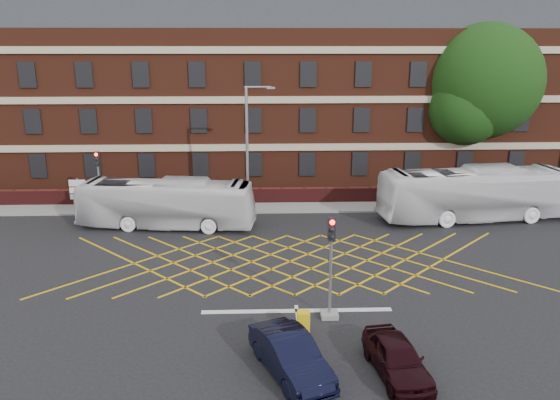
{
  "coord_description": "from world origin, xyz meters",
  "views": [
    {
      "loc": [
        -1.41,
        -24.24,
        10.66
      ],
      "look_at": [
        -0.54,
        1.5,
        3.45
      ],
      "focal_mm": 35.0,
      "sensor_mm": 36.0,
      "label": 1
    }
  ],
  "objects_px": {
    "bus_left": "(166,203)",
    "direction_signs": "(78,191)",
    "car_navy": "(290,355)",
    "street_lamp": "(249,176)",
    "car_maroon": "(397,358)",
    "bus_right": "(475,194)",
    "traffic_light_near": "(330,277)",
    "traffic_light_far": "(100,190)",
    "utility_cabinet": "(303,323)",
    "deciduous_tree": "(483,89)"
  },
  "relations": [
    {
      "from": "bus_right",
      "to": "car_maroon",
      "type": "height_order",
      "value": "bus_right"
    },
    {
      "from": "traffic_light_far",
      "to": "utility_cabinet",
      "type": "distance_m",
      "value": 19.89
    },
    {
      "from": "street_lamp",
      "to": "utility_cabinet",
      "type": "bearing_deg",
      "value": -80.88
    },
    {
      "from": "car_maroon",
      "to": "traffic_light_far",
      "type": "xyz_separation_m",
      "value": [
        -14.99,
        18.56,
        1.13
      ]
    },
    {
      "from": "bus_left",
      "to": "car_maroon",
      "type": "xyz_separation_m",
      "value": [
        10.32,
        -16.15,
        -0.86
      ]
    },
    {
      "from": "bus_left",
      "to": "car_maroon",
      "type": "relative_size",
      "value": 2.87
    },
    {
      "from": "traffic_light_near",
      "to": "street_lamp",
      "type": "bearing_deg",
      "value": 104.78
    },
    {
      "from": "bus_right",
      "to": "car_navy",
      "type": "relative_size",
      "value": 2.91
    },
    {
      "from": "car_navy",
      "to": "utility_cabinet",
      "type": "xyz_separation_m",
      "value": [
        0.63,
        2.62,
        -0.23
      ]
    },
    {
      "from": "utility_cabinet",
      "to": "deciduous_tree",
      "type": "bearing_deg",
      "value": 55.81
    },
    {
      "from": "bus_left",
      "to": "traffic_light_far",
      "type": "relative_size",
      "value": 2.51
    },
    {
      "from": "traffic_light_near",
      "to": "street_lamp",
      "type": "height_order",
      "value": "street_lamp"
    },
    {
      "from": "street_lamp",
      "to": "bus_right",
      "type": "bearing_deg",
      "value": -2.68
    },
    {
      "from": "bus_left",
      "to": "street_lamp",
      "type": "xyz_separation_m",
      "value": [
        5.01,
        1.5,
        1.36
      ]
    },
    {
      "from": "bus_left",
      "to": "direction_signs",
      "type": "xyz_separation_m",
      "value": [
        -6.57,
        3.79,
        -0.12
      ]
    },
    {
      "from": "traffic_light_far",
      "to": "utility_cabinet",
      "type": "relative_size",
      "value": 4.58
    },
    {
      "from": "direction_signs",
      "to": "deciduous_tree",
      "type": "bearing_deg",
      "value": 9.76
    },
    {
      "from": "car_navy",
      "to": "street_lamp",
      "type": "bearing_deg",
      "value": 73.5
    },
    {
      "from": "car_navy",
      "to": "car_maroon",
      "type": "distance_m",
      "value": 3.57
    },
    {
      "from": "car_maroon",
      "to": "traffic_light_far",
      "type": "distance_m",
      "value": 23.88
    },
    {
      "from": "traffic_light_near",
      "to": "traffic_light_far",
      "type": "height_order",
      "value": "same"
    },
    {
      "from": "bus_left",
      "to": "traffic_light_near",
      "type": "relative_size",
      "value": 2.51
    },
    {
      "from": "car_navy",
      "to": "direction_signs",
      "type": "xyz_separation_m",
      "value": [
        -13.32,
        19.77,
        0.69
      ]
    },
    {
      "from": "traffic_light_near",
      "to": "street_lamp",
      "type": "relative_size",
      "value": 0.51
    },
    {
      "from": "car_navy",
      "to": "car_maroon",
      "type": "xyz_separation_m",
      "value": [
        3.57,
        -0.17,
        -0.06
      ]
    },
    {
      "from": "utility_cabinet",
      "to": "traffic_light_far",
      "type": "bearing_deg",
      "value": 127.42
    },
    {
      "from": "bus_right",
      "to": "street_lamp",
      "type": "bearing_deg",
      "value": 80.95
    },
    {
      "from": "direction_signs",
      "to": "utility_cabinet",
      "type": "bearing_deg",
      "value": -50.86
    },
    {
      "from": "bus_left",
      "to": "deciduous_tree",
      "type": "bearing_deg",
      "value": -61.7
    },
    {
      "from": "direction_signs",
      "to": "bus_right",
      "type": "bearing_deg",
      "value": -6.54
    },
    {
      "from": "car_navy",
      "to": "traffic_light_far",
      "type": "distance_m",
      "value": 21.67
    },
    {
      "from": "traffic_light_far",
      "to": "street_lamp",
      "type": "height_order",
      "value": "street_lamp"
    },
    {
      "from": "bus_left",
      "to": "bus_right",
      "type": "height_order",
      "value": "bus_right"
    },
    {
      "from": "bus_left",
      "to": "direction_signs",
      "type": "relative_size",
      "value": 4.88
    },
    {
      "from": "deciduous_tree",
      "to": "street_lamp",
      "type": "relative_size",
      "value": 1.49
    },
    {
      "from": "traffic_light_near",
      "to": "utility_cabinet",
      "type": "height_order",
      "value": "traffic_light_near"
    },
    {
      "from": "deciduous_tree",
      "to": "traffic_light_far",
      "type": "relative_size",
      "value": 2.93
    },
    {
      "from": "car_maroon",
      "to": "street_lamp",
      "type": "xyz_separation_m",
      "value": [
        -5.32,
        17.64,
        2.22
      ]
    },
    {
      "from": "car_navy",
      "to": "deciduous_tree",
      "type": "xyz_separation_m",
      "value": [
        15.67,
        24.75,
        6.97
      ]
    },
    {
      "from": "car_navy",
      "to": "direction_signs",
      "type": "height_order",
      "value": "direction_signs"
    },
    {
      "from": "street_lamp",
      "to": "deciduous_tree",
      "type": "bearing_deg",
      "value": 22.7
    },
    {
      "from": "bus_right",
      "to": "car_navy",
      "type": "bearing_deg",
      "value": 136.73
    },
    {
      "from": "car_navy",
      "to": "car_maroon",
      "type": "relative_size",
      "value": 1.13
    },
    {
      "from": "car_maroon",
      "to": "direction_signs",
      "type": "xyz_separation_m",
      "value": [
        -16.89,
        19.94,
        0.74
      ]
    },
    {
      "from": "car_maroon",
      "to": "traffic_light_near",
      "type": "relative_size",
      "value": 0.87
    },
    {
      "from": "utility_cabinet",
      "to": "direction_signs",
      "type": "bearing_deg",
      "value": 129.14
    },
    {
      "from": "bus_left",
      "to": "bus_right",
      "type": "xyz_separation_m",
      "value": [
        19.37,
        0.82,
        0.21
      ]
    },
    {
      "from": "car_navy",
      "to": "deciduous_tree",
      "type": "height_order",
      "value": "deciduous_tree"
    },
    {
      "from": "traffic_light_far",
      "to": "direction_signs",
      "type": "xyz_separation_m",
      "value": [
        -1.9,
        1.38,
        -0.39
      ]
    },
    {
      "from": "car_maroon",
      "to": "street_lamp",
      "type": "relative_size",
      "value": 0.44
    }
  ]
}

